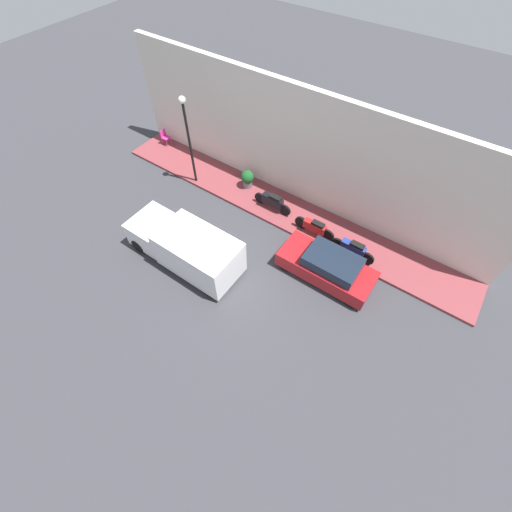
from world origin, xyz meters
TOP-DOWN VIEW (x-y plane):
  - ground_plane at (0.00, 0.00)m, footprint 60.00×60.00m
  - sidewalk at (4.72, 0.00)m, footprint 2.24×18.94m
  - building_facade at (5.99, 0.00)m, footprint 0.30×18.94m
  - parked_car at (2.47, -3.65)m, footprint 1.64×4.00m
  - delivery_van at (-0.24, 1.70)m, footprint 1.97×5.19m
  - motorcycle_blue at (3.96, -4.10)m, footprint 0.30×2.02m
  - motorcycle_black at (4.42, 0.33)m, footprint 0.30×2.04m
  - motorcycle_red at (4.16, -2.13)m, footprint 0.30×1.99m
  - streetlamp at (3.87, 4.80)m, footprint 0.33×0.33m
  - potted_plant at (5.06, 2.29)m, footprint 0.67×0.67m
  - cafe_chair at (5.34, 8.38)m, footprint 0.40×0.40m

SIDE VIEW (x-z plane):
  - ground_plane at x=0.00m, z-range 0.00..0.00m
  - sidewalk at x=4.72m, z-range 0.00..0.13m
  - motorcycle_red at x=4.16m, z-range 0.17..0.96m
  - motorcycle_black at x=4.42m, z-range 0.16..1.04m
  - cafe_chair at x=5.34m, z-range 0.19..1.02m
  - motorcycle_blue at x=3.96m, z-range 0.17..1.05m
  - parked_car at x=2.47m, z-range -0.03..1.32m
  - potted_plant at x=5.06m, z-range 0.18..1.13m
  - delivery_van at x=-0.24m, z-range 0.02..1.88m
  - building_facade at x=5.99m, z-range 0.00..5.63m
  - streetlamp at x=3.87m, z-range 0.83..5.40m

